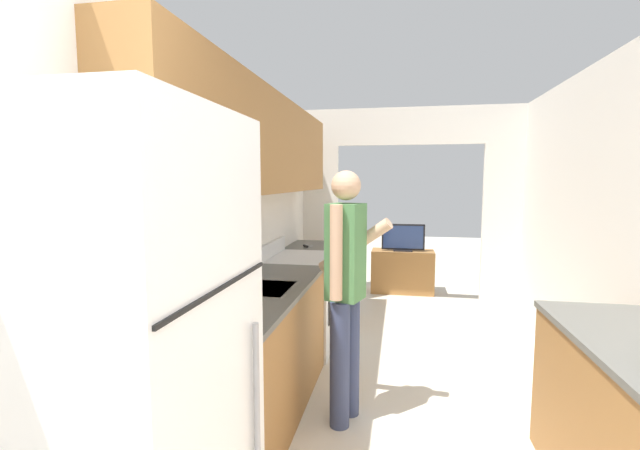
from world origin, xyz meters
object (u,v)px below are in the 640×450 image
range_oven (301,301)px  refrigerator (113,408)px  television (403,238)px  knife (307,246)px  tv_cabinet (402,271)px  person (345,289)px

range_oven → refrigerator: bearing=-88.8°
television → knife: bearing=-123.9°
knife → range_oven: bearing=-114.6°
refrigerator → television: bearing=79.7°
knife → television: bearing=23.9°
television → knife: (-1.06, -1.58, 0.10)m
refrigerator → television: 5.13m
refrigerator → knife: refrigerator is taller
tv_cabinet → television: television is taller
refrigerator → knife: 3.46m
refrigerator → range_oven: size_ratio=1.78×
tv_cabinet → range_oven: bearing=-113.3°
television → refrigerator: bearing=-100.3°
refrigerator → range_oven: 2.86m
person → range_oven: bearing=42.5°
tv_cabinet → television: 0.50m
person → television: bearing=10.2°
range_oven → tv_cabinet: 2.47m
refrigerator → person: 1.70m
refrigerator → range_oven: refrigerator is taller
range_oven → knife: range_oven is taller
refrigerator → person: refrigerator is taller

